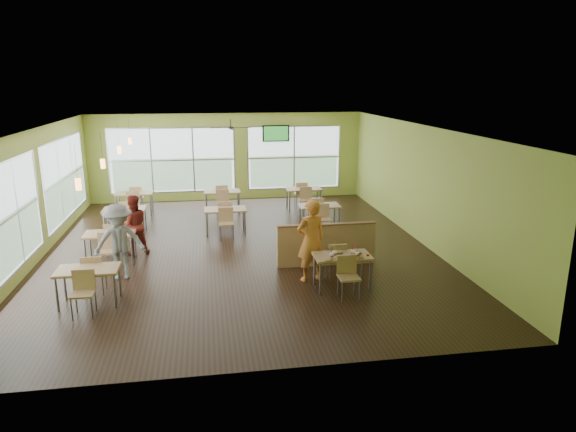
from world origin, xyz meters
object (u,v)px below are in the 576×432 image
object	(u,v)px
main_table	(342,260)
food_basket	(357,253)
man_plaid	(311,240)
half_wall_divider	(326,244)

from	to	relation	value
main_table	food_basket	bearing A→B (deg)	3.55
man_plaid	food_basket	world-z (taller)	man_plaid
main_table	half_wall_divider	distance (m)	1.45
half_wall_divider	food_basket	bearing A→B (deg)	-77.23
main_table	half_wall_divider	size ratio (longest dim) A/B	0.63
man_plaid	food_basket	bearing A→B (deg)	133.50
main_table	food_basket	xyz separation A→B (m)	(0.32, 0.02, 0.15)
man_plaid	main_table	bearing A→B (deg)	120.29
main_table	half_wall_divider	bearing A→B (deg)	90.00
half_wall_divider	man_plaid	world-z (taller)	man_plaid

